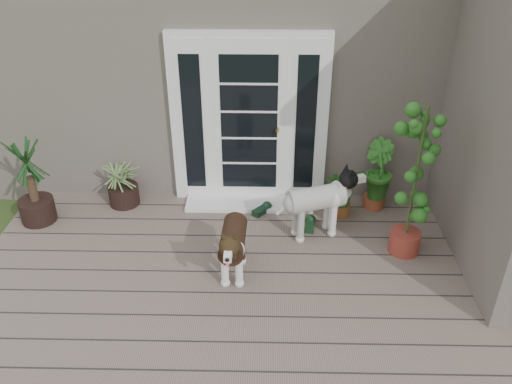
{
  "coord_description": "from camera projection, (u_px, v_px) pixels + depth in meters",
  "views": [
    {
      "loc": [
        0.01,
        -3.34,
        3.75
      ],
      "look_at": [
        -0.1,
        1.75,
        0.7
      ],
      "focal_mm": 37.24,
      "sensor_mm": 36.0,
      "label": 1
    }
  ],
  "objects": [
    {
      "name": "clog_left",
      "position": [
        310.0,
        224.0,
        6.33
      ],
      "size": [
        0.18,
        0.33,
        0.09
      ],
      "primitive_type": null,
      "rotation": [
        0.0,
        0.0,
        -0.12
      ],
      "color": "#143219",
      "rests_on": "deck"
    },
    {
      "name": "herb_a",
      "position": [
        341.0,
        195.0,
        6.46
      ],
      "size": [
        0.61,
        0.61,
        0.55
      ],
      "primitive_type": "imported",
      "rotation": [
        0.0,
        0.0,
        0.72
      ],
      "color": "#204C15",
      "rests_on": "deck"
    },
    {
      "name": "white_dog",
      "position": [
        316.0,
        208.0,
        6.04
      ],
      "size": [
        0.95,
        0.64,
        0.73
      ],
      "primitive_type": null,
      "rotation": [
        0.0,
        0.0,
        -1.24
      ],
      "color": "white",
      "rests_on": "deck"
    },
    {
      "name": "clog_right",
      "position": [
        262.0,
        209.0,
        6.61
      ],
      "size": [
        0.32,
        0.33,
        0.09
      ],
      "primitive_type": null,
      "rotation": [
        0.0,
        0.0,
        -0.72
      ],
      "color": "black",
      "rests_on": "deck"
    },
    {
      "name": "door_step",
      "position": [
        249.0,
        203.0,
        6.78
      ],
      "size": [
        1.6,
        0.4,
        0.05
      ],
      "primitive_type": "cube",
      "color": "white",
      "rests_on": "deck"
    },
    {
      "name": "yucca",
      "position": [
        30.0,
        180.0,
        6.2
      ],
      "size": [
        0.83,
        0.83,
        1.14
      ],
      "primitive_type": null,
      "rotation": [
        0.0,
        0.0,
        -0.05
      ],
      "color": "black",
      "rests_on": "deck"
    },
    {
      "name": "spider_plant",
      "position": [
        122.0,
        180.0,
        6.64
      ],
      "size": [
        0.8,
        0.8,
        0.68
      ],
      "primitive_type": null,
      "rotation": [
        0.0,
        0.0,
        0.33
      ],
      "color": "#98B56F",
      "rests_on": "deck"
    },
    {
      "name": "herb_b",
      "position": [
        376.0,
        183.0,
        6.59
      ],
      "size": [
        0.58,
        0.58,
        0.67
      ],
      "primitive_type": "imported",
      "rotation": [
        0.0,
        0.0,
        1.95
      ],
      "color": "#1B4F16",
      "rests_on": "deck"
    },
    {
      "name": "door_unit",
      "position": [
        249.0,
        121.0,
        6.41
      ],
      "size": [
        1.9,
        0.14,
        2.15
      ],
      "primitive_type": "cube",
      "color": "white",
      "rests_on": "deck"
    },
    {
      "name": "herb_c",
      "position": [
        457.0,
        199.0,
        6.34
      ],
      "size": [
        0.55,
        0.55,
        0.6
      ],
      "primitive_type": "imported",
      "rotation": [
        0.0,
        0.0,
        3.96
      ],
      "color": "#194F16",
      "rests_on": "deck"
    },
    {
      "name": "house_main",
      "position": [
        267.0,
        45.0,
        7.98
      ],
      "size": [
        7.4,
        4.0,
        3.1
      ],
      "primitive_type": "cube",
      "color": "#665E54",
      "rests_on": "ground"
    },
    {
      "name": "sapling",
      "position": [
        415.0,
        181.0,
        5.5
      ],
      "size": [
        0.6,
        0.6,
        1.79
      ],
      "primitive_type": null,
      "rotation": [
        0.0,
        0.0,
        0.15
      ],
      "color": "#174F16",
      "rests_on": "deck"
    },
    {
      "name": "deck",
      "position": [
        263.0,
        321.0,
        5.1
      ],
      "size": [
        6.2,
        4.6,
        0.12
      ],
      "primitive_type": "cube",
      "color": "#6B5B4C",
      "rests_on": "ground"
    },
    {
      "name": "brindle_dog",
      "position": [
        233.0,
        248.0,
        5.44
      ],
      "size": [
        0.37,
        0.82,
        0.68
      ],
      "primitive_type": null,
      "rotation": [
        0.0,
        0.0,
        3.11
      ],
      "color": "#362013",
      "rests_on": "deck"
    }
  ]
}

